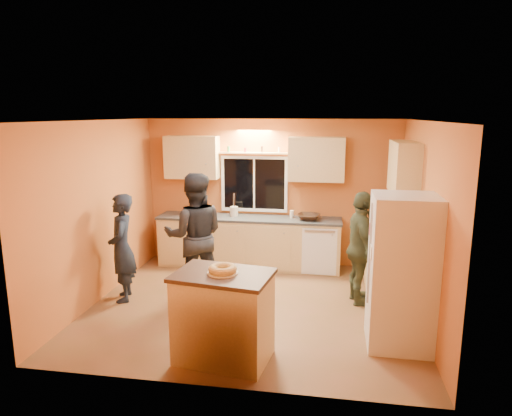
% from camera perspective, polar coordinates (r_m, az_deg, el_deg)
% --- Properties ---
extents(ground, '(4.50, 4.50, 0.00)m').
position_cam_1_polar(ground, '(6.66, -0.49, -12.11)').
color(ground, brown).
rests_on(ground, ground).
extents(room_shell, '(4.54, 4.04, 2.61)m').
position_cam_1_polar(room_shell, '(6.56, 1.13, 2.33)').
color(room_shell, '#B9692F').
rests_on(room_shell, ground).
extents(back_counter, '(4.23, 0.62, 0.90)m').
position_cam_1_polar(back_counter, '(8.08, 1.65, -4.35)').
color(back_counter, tan).
rests_on(back_counter, ground).
extents(right_counter, '(0.62, 1.84, 0.90)m').
position_cam_1_polar(right_counter, '(6.93, 16.48, -7.61)').
color(right_counter, tan).
rests_on(right_counter, ground).
extents(refrigerator, '(0.72, 0.70, 1.80)m').
position_cam_1_polar(refrigerator, '(5.56, 17.75, -7.63)').
color(refrigerator, silver).
rests_on(refrigerator, ground).
extents(island, '(1.13, 0.85, 1.00)m').
position_cam_1_polar(island, '(5.16, -4.10, -13.31)').
color(island, tan).
rests_on(island, ground).
extents(bundt_pastry, '(0.31, 0.31, 0.09)m').
position_cam_1_polar(bundt_pastry, '(4.96, -4.19, -7.65)').
color(bundt_pastry, tan).
rests_on(bundt_pastry, island).
extents(person_left, '(0.55, 0.67, 1.57)m').
position_cam_1_polar(person_left, '(6.89, -16.41, -4.79)').
color(person_left, black).
rests_on(person_left, ground).
extents(person_center, '(1.06, 0.92, 1.86)m').
position_cam_1_polar(person_center, '(6.77, -7.66, -3.44)').
color(person_center, black).
rests_on(person_center, ground).
extents(person_right, '(0.57, 1.01, 1.63)m').
position_cam_1_polar(person_right, '(6.65, 12.95, -4.94)').
color(person_right, '#313924').
rests_on(person_right, ground).
extents(mixing_bowl, '(0.45, 0.45, 0.10)m').
position_cam_1_polar(mixing_bowl, '(7.88, 6.60, -1.11)').
color(mixing_bowl, black).
rests_on(mixing_bowl, back_counter).
extents(utensil_crock, '(0.14, 0.14, 0.17)m').
position_cam_1_polar(utensil_crock, '(8.10, -2.76, -0.42)').
color(utensil_crock, beige).
rests_on(utensil_crock, back_counter).
extents(potted_plant, '(0.33, 0.31, 0.31)m').
position_cam_1_polar(potted_plant, '(6.40, 17.10, -3.62)').
color(potted_plant, gray).
rests_on(potted_plant, right_counter).
extents(red_box, '(0.18, 0.15, 0.07)m').
position_cam_1_polar(red_box, '(7.36, 16.76, -2.57)').
color(red_box, maroon).
rests_on(red_box, right_counter).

